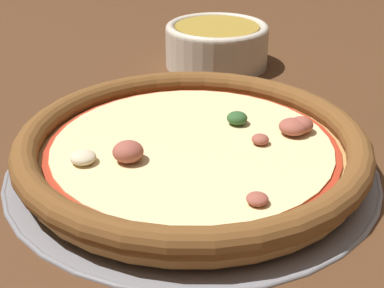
{
  "coord_description": "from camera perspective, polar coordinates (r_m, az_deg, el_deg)",
  "views": [
    {
      "loc": [
        -0.29,
        0.35,
        0.26
      ],
      "look_at": [
        0.0,
        0.0,
        0.02
      ],
      "focal_mm": 50.0,
      "sensor_mm": 36.0,
      "label": 1
    }
  ],
  "objects": [
    {
      "name": "pizza_tray",
      "position": [
        0.52,
        -0.0,
        -2.06
      ],
      "size": [
        0.36,
        0.36,
        0.01
      ],
      "color": "gray",
      "rests_on": "ground_plane"
    },
    {
      "name": "ground_plane",
      "position": [
        0.53,
        -0.0,
        -2.35
      ],
      "size": [
        3.0,
        3.0,
        0.0
      ],
      "primitive_type": "plane",
      "color": "#4C2D19"
    },
    {
      "name": "bowl_near",
      "position": [
        0.79,
        2.66,
        10.72
      ],
      "size": [
        0.15,
        0.15,
        0.06
      ],
      "color": "beige",
      "rests_on": "ground_plane"
    },
    {
      "name": "pizza",
      "position": [
        0.51,
        0.03,
        -0.13
      ],
      "size": [
        0.34,
        0.34,
        0.04
      ],
      "color": "tan",
      "rests_on": "pizza_tray"
    }
  ]
}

